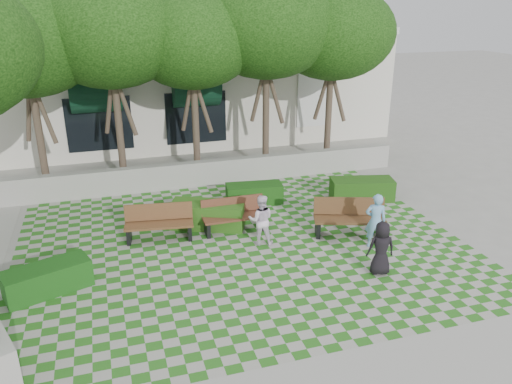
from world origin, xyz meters
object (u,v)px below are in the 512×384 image
object	(u,v)px
hedge_east	(362,189)
person_dark	(381,248)
bench_west	(159,223)
person_white	(261,220)
hedge_midleft	(208,215)
person_blue	(375,221)
hedge_west	(48,279)
bench_east	(349,218)
hedge_midright	(254,193)
bench_mid	(234,216)

from	to	relation	value
hedge_east	person_dark	world-z (taller)	person_dark
bench_west	person_white	xyz separation A→B (m)	(2.65, -1.12, 0.24)
hedge_midleft	person_white	xyz separation A→B (m)	(1.17, -1.51, 0.34)
hedge_east	person_dark	xyz separation A→B (m)	(-1.94, -4.49, 0.33)
person_blue	person_white	size ratio (longest dim) A/B	1.08
hedge_west	person_white	xyz separation A→B (m)	(5.47, 0.87, 0.39)
bench_east	person_white	distance (m)	2.61
hedge_midright	hedge_midleft	bearing A→B (deg)	-143.50
hedge_midleft	bench_west	bearing A→B (deg)	-165.07
hedge_midleft	person_blue	world-z (taller)	person_blue
bench_mid	bench_east	bearing A→B (deg)	-21.97
bench_west	person_blue	bearing A→B (deg)	-13.53
hedge_midleft	person_dark	world-z (taller)	person_dark
bench_mid	hedge_midright	world-z (taller)	bench_mid
bench_west	person_blue	distance (m)	5.99
bench_east	hedge_midright	bearing A→B (deg)	140.11
hedge_east	person_blue	bearing A→B (deg)	-112.96
person_blue	person_dark	distance (m)	1.43
bench_mid	person_dark	bearing A→B (deg)	-50.78
bench_east	person_dark	size ratio (longest dim) A/B	1.55
person_blue	hedge_midleft	bearing A→B (deg)	-8.12
bench_west	hedge_west	size ratio (longest dim) A/B	1.03
person_blue	person_dark	world-z (taller)	person_blue
bench_east	bench_mid	world-z (taller)	bench_east
person_white	hedge_west	bearing A→B (deg)	25.38
person_blue	person_dark	size ratio (longest dim) A/B	1.13
hedge_midleft	person_dark	size ratio (longest dim) A/B	1.57
bench_mid	hedge_midright	xyz separation A→B (m)	(1.19, 1.88, -0.15)
hedge_midright	person_blue	distance (m)	4.60
hedge_midleft	hedge_west	bearing A→B (deg)	-150.95
bench_east	bench_west	world-z (taller)	bench_east
bench_east	person_white	size ratio (longest dim) A/B	1.48
hedge_midright	person_white	size ratio (longest dim) A/B	1.29
hedge_east	hedge_midright	xyz separation A→B (m)	(-3.55, 0.82, -0.04)
bench_east	hedge_midleft	xyz separation A→B (m)	(-3.76, 1.74, -0.13)
bench_west	person_dark	distance (m)	6.10
hedge_east	person_blue	xyz separation A→B (m)	(-1.35, -3.19, 0.41)
bench_east	person_white	bearing A→B (deg)	-166.08
person_blue	bench_west	bearing A→B (deg)	2.81
person_dark	hedge_midright	bearing A→B (deg)	-61.55
bench_east	person_dark	bearing A→B (deg)	-78.41
hedge_midright	person_dark	world-z (taller)	person_dark
hedge_midleft	person_white	size ratio (longest dim) A/B	1.51
bench_mid	bench_west	size ratio (longest dim) A/B	0.95
hedge_east	hedge_midright	bearing A→B (deg)	167.05
hedge_midright	person_dark	xyz separation A→B (m)	(1.62, -5.31, 0.37)
bench_east	hedge_midright	world-z (taller)	bench_east
person_white	hedge_midright	bearing A→B (deg)	-87.28
bench_west	hedge_east	distance (m)	6.97
person_blue	hedge_midright	bearing A→B (deg)	-36.51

